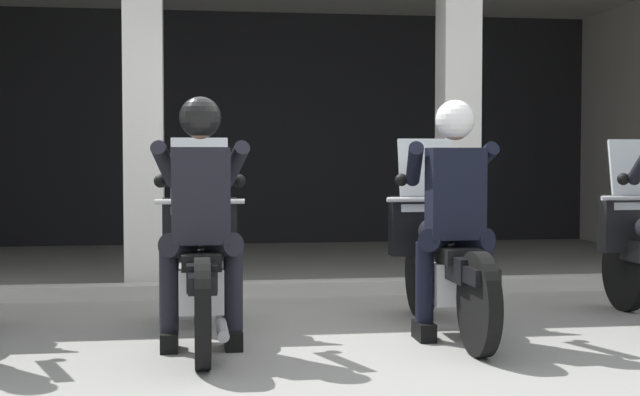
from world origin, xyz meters
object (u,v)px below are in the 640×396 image
Objects in this scene: motorcycle_center_right at (442,259)px; police_officer_center_right at (454,198)px; police_officer_center_left at (201,200)px; motorcycle_center_left at (201,265)px.

police_officer_center_right is (-0.00, -0.28, 0.44)m from motorcycle_center_right.
motorcycle_center_right is 1.29× the size of police_officer_center_right.
police_officer_center_right is at bearing -3.86° from police_officer_center_left.
motorcycle_center_left is at bearing 82.66° from police_officer_center_left.
motorcycle_center_right is at bearing 5.70° from police_officer_center_left.
police_officer_center_right reaches higher than motorcycle_center_left.
police_officer_center_right reaches higher than motorcycle_center_right.
motorcycle_center_left is 1.29× the size of police_officer_center_right.
motorcycle_center_left is 1.29× the size of police_officer_center_left.
police_officer_center_left is at bearing -97.34° from motorcycle_center_left.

